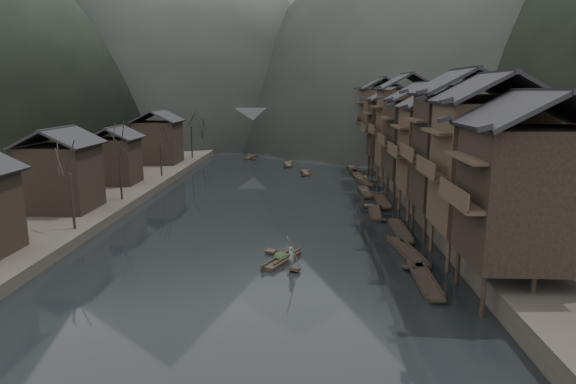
{
  "coord_description": "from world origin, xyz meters",
  "views": [
    {
      "loc": [
        4.03,
        -36.53,
        12.84
      ],
      "look_at": [
        2.09,
        12.1,
        2.5
      ],
      "focal_mm": 30.0,
      "sensor_mm": 36.0,
      "label": 1
    }
  ],
  "objects": [
    {
      "name": "right_bank",
      "position": [
        35.0,
        40.0,
        0.9
      ],
      "size": [
        40.0,
        200.0,
        1.8
      ],
      "primitive_type": "cube",
      "color": "#2D2823",
      "rests_on": "ground"
    },
    {
      "name": "left_houses",
      "position": [
        -20.5,
        20.12,
        5.66
      ],
      "size": [
        8.1,
        53.2,
        8.73
      ],
      "color": "black",
      "rests_on": "left_bank"
    },
    {
      "name": "moored_sampans",
      "position": [
        11.92,
        24.33,
        0.2
      ],
      "size": [
        2.99,
        66.77,
        0.47
      ],
      "color": "black",
      "rests_on": "water"
    },
    {
      "name": "left_bank",
      "position": [
        -35.0,
        40.0,
        0.6
      ],
      "size": [
        40.0,
        200.0,
        1.2
      ],
      "primitive_type": "cube",
      "color": "#2D2823",
      "rests_on": "ground"
    },
    {
      "name": "cargo_heap",
      "position": [
        2.07,
        -1.7,
        0.76
      ],
      "size": [
        1.07,
        1.4,
        0.64
      ],
      "primitive_type": "ellipsoid",
      "color": "black",
      "rests_on": "hero_sampan"
    },
    {
      "name": "stone_bridge",
      "position": [
        -0.0,
        72.0,
        5.11
      ],
      "size": [
        40.0,
        6.0,
        9.0
      ],
      "color": "#4C4C4F",
      "rests_on": "ground"
    },
    {
      "name": "stilt_houses",
      "position": [
        17.28,
        19.66,
        8.91
      ],
      "size": [
        9.0,
        67.6,
        15.31
      ],
      "color": "black",
      "rests_on": "ground"
    },
    {
      "name": "hero_sampan",
      "position": [
        2.17,
        -1.9,
        0.2
      ],
      "size": [
        2.95,
        4.71,
        0.43
      ],
      "color": "black",
      "rests_on": "water"
    },
    {
      "name": "midriver_boats",
      "position": [
        -1.97,
        51.94,
        0.2
      ],
      "size": [
        12.51,
        35.34,
        0.44
      ],
      "color": "black",
      "rests_on": "water"
    },
    {
      "name": "bamboo_pole",
      "position": [
        3.15,
        -3.42,
        3.61
      ],
      "size": [
        0.97,
        2.6,
        3.21
      ],
      "primitive_type": "cylinder",
      "rotation": [
        0.7,
        0.0,
        -0.34
      ],
      "color": "#8C7A51",
      "rests_on": "boatman"
    },
    {
      "name": "bare_trees",
      "position": [
        -17.0,
        20.83,
        6.63
      ],
      "size": [
        3.97,
        75.16,
        7.94
      ],
      "color": "black",
      "rests_on": "left_bank"
    },
    {
      "name": "boatman",
      "position": [
        2.95,
        -3.42,
        1.22
      ],
      "size": [
        0.68,
        0.66,
        1.57
      ],
      "primitive_type": "imported",
      "rotation": [
        0.0,
        0.0,
        2.42
      ],
      "color": "slate",
      "rests_on": "hero_sampan"
    },
    {
      "name": "water",
      "position": [
        0.0,
        0.0,
        0.0
      ],
      "size": [
        300.0,
        300.0,
        0.0
      ],
      "primitive_type": "plane",
      "color": "black",
      "rests_on": "ground"
    }
  ]
}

